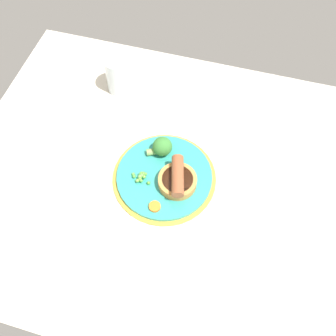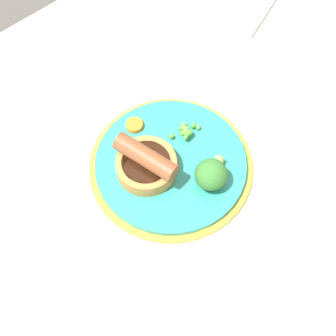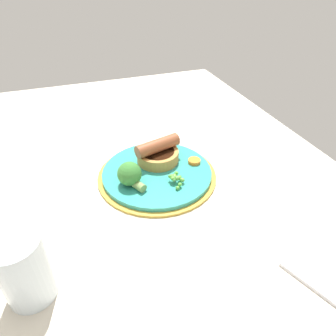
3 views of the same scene
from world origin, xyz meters
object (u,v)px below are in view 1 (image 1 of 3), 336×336
at_px(dinner_plate, 164,177).
at_px(drinking_glass, 118,74).
at_px(pea_pile, 141,176).
at_px(broccoli_floret_near, 162,147).
at_px(sausage_pudding, 177,180).
at_px(fork, 1,194).
at_px(carrot_slice_2, 155,207).

xyz_separation_m(dinner_plate, drinking_glass, (0.19, -0.24, 0.05)).
xyz_separation_m(pea_pile, broccoli_floret_near, (-0.03, -0.08, 0.01)).
height_order(sausage_pudding, broccoli_floret_near, sausage_pudding).
relative_size(sausage_pudding, fork, 0.56).
bearing_deg(sausage_pudding, broccoli_floret_near, 23.21).
bearing_deg(broccoli_floret_near, sausage_pudding, -78.65).
xyz_separation_m(carrot_slice_2, drinking_glass, (0.20, -0.33, 0.03)).
distance_m(pea_pile, carrot_slice_2, 0.08).
relative_size(dinner_plate, sausage_pudding, 2.42).
distance_m(sausage_pudding, carrot_slice_2, 0.08).
height_order(dinner_plate, broccoli_floret_near, broccoli_floret_near).
relative_size(sausage_pudding, drinking_glass, 0.97).
bearing_deg(fork, carrot_slice_2, 168.99).
bearing_deg(carrot_slice_2, fork, 9.58).
distance_m(sausage_pudding, broccoli_floret_near, 0.09).
xyz_separation_m(fork, drinking_glass, (-0.16, -0.39, 0.05)).
height_order(carrot_slice_2, fork, carrot_slice_2).
xyz_separation_m(sausage_pudding, pea_pile, (0.08, 0.01, -0.01)).
xyz_separation_m(broccoli_floret_near, drinking_glass, (0.17, -0.18, 0.02)).
relative_size(pea_pile, broccoli_floret_near, 0.81).
xyz_separation_m(dinner_plate, sausage_pudding, (-0.04, 0.01, 0.03)).
height_order(dinner_plate, drinking_glass, drinking_glass).
bearing_deg(broccoli_floret_near, drinking_glass, 106.60).
distance_m(dinner_plate, fork, 0.38).
relative_size(sausage_pudding, pea_pile, 2.04).
height_order(dinner_plate, fork, dinner_plate).
height_order(broccoli_floret_near, carrot_slice_2, broccoli_floret_near).
distance_m(dinner_plate, carrot_slice_2, 0.09).
relative_size(broccoli_floret_near, drinking_glass, 0.59).
distance_m(pea_pile, broccoli_floret_near, 0.09).
bearing_deg(carrot_slice_2, dinner_plate, -88.82).
relative_size(pea_pile, fork, 0.28).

